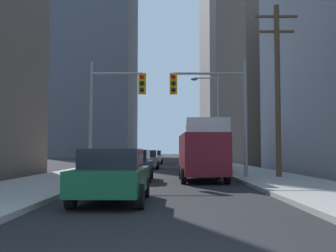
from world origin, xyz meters
TOP-DOWN VIEW (x-y plane):
  - sidewalk_left at (-5.30, 50.00)m, footprint 3.96×160.00m
  - sidewalk_right at (5.30, 50.00)m, footprint 3.96×160.00m
  - city_bus at (2.54, 25.66)m, footprint 2.92×11.58m
  - cargo_van_maroon at (1.65, 16.27)m, footprint 2.16×5.26m
  - sedan_green at (-1.57, 7.96)m, footprint 1.95×4.24m
  - sedan_navy at (-1.75, 16.51)m, footprint 1.96×4.26m
  - sedan_grey at (-1.71, 30.02)m, footprint 1.95×4.24m
  - sedan_beige at (-1.56, 42.61)m, footprint 1.96×4.27m
  - traffic_signal_near_left at (-2.73, 17.07)m, footprint 2.89×0.44m
  - traffic_signal_near_right at (2.25, 17.07)m, footprint 3.92×0.44m
  - utility_pole_right at (5.70, 17.54)m, footprint 2.20×0.28m
  - street_lamp_right at (3.67, 29.10)m, footprint 2.28×0.32m
  - building_left_far_tower at (-16.99, 93.03)m, footprint 17.68×27.02m
  - building_right_mid_block at (18.59, 48.48)m, footprint 21.94×24.83m
  - building_right_far_highrise at (19.83, 88.86)m, footprint 23.39×25.91m

SIDE VIEW (x-z plane):
  - sidewalk_left at x=-5.30m, z-range 0.00..0.15m
  - sidewalk_right at x=5.30m, z-range 0.00..0.15m
  - sedan_green at x=-1.57m, z-range 0.01..1.53m
  - sedan_navy at x=-1.75m, z-range 0.01..1.53m
  - sedan_grey at x=-1.71m, z-range 0.01..1.53m
  - sedan_beige at x=-1.56m, z-range 0.01..1.53m
  - cargo_van_maroon at x=1.65m, z-range 0.16..2.42m
  - city_bus at x=2.54m, z-range 0.23..3.63m
  - traffic_signal_near_left at x=-2.73m, z-range 1.00..7.00m
  - traffic_signal_near_right at x=2.25m, z-range 1.05..7.05m
  - street_lamp_right at x=3.67m, z-range 0.78..8.28m
  - utility_pole_right at x=5.70m, z-range 0.27..9.37m
  - building_right_mid_block at x=18.59m, z-range 0.00..34.17m
  - building_left_far_tower at x=-16.99m, z-range 0.00..64.94m
  - building_right_far_highrise at x=19.83m, z-range 0.00..71.94m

